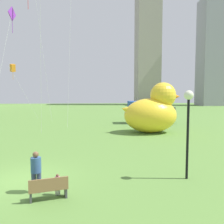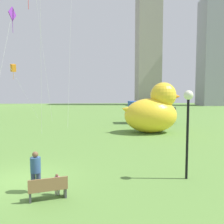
{
  "view_description": "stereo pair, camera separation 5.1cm",
  "coord_description": "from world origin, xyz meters",
  "views": [
    {
      "loc": [
        3.25,
        -11.8,
        4.25
      ],
      "look_at": [
        4.69,
        5.26,
        2.76
      ],
      "focal_mm": 39.97,
      "sensor_mm": 36.0,
      "label": 1
    },
    {
      "loc": [
        3.3,
        -11.8,
        4.25
      ],
      "look_at": [
        4.69,
        5.26,
        2.76
      ],
      "focal_mm": 39.97,
      "sensor_mm": 36.0,
      "label": 2
    }
  ],
  "objects": [
    {
      "name": "ground_plane",
      "position": [
        0.0,
        0.0,
        0.0
      ],
      "size": [
        140.0,
        140.0,
        0.0
      ],
      "primitive_type": "plane",
      "color": "#5D8A3C"
    },
    {
      "name": "park_bench",
      "position": [
        1.58,
        -2.26,
        0.47
      ],
      "size": [
        1.56,
        0.82,
        0.9
      ],
      "color": "olive",
      "rests_on": "ground"
    },
    {
      "name": "person_adult",
      "position": [
        0.95,
        -1.49,
        0.96
      ],
      "size": [
        0.43,
        0.43,
        1.74
      ],
      "color": "#38476B",
      "rests_on": "ground"
    },
    {
      "name": "person_child",
      "position": [
        1.87,
        -1.81,
        0.48
      ],
      "size": [
        0.21,
        0.21,
        0.87
      ],
      "color": "silver",
      "rests_on": "ground"
    },
    {
      "name": "giant_inflatable_duck",
      "position": [
        9.41,
        12.72,
        2.15
      ],
      "size": [
        6.1,
        3.91,
        5.06
      ],
      "color": "yellow",
      "rests_on": "ground"
    },
    {
      "name": "lamppost",
      "position": [
        7.82,
        -0.44,
        3.23
      ],
      "size": [
        0.45,
        0.45,
        4.26
      ],
      "color": "black",
      "rests_on": "ground"
    },
    {
      "name": "box_truck",
      "position": [
        10.84,
        19.98,
        1.44
      ],
      "size": [
        5.82,
        2.41,
        2.85
      ],
      "color": "#264CA5",
      "rests_on": "ground"
    },
    {
      "name": "city_skyline",
      "position": [
        -12.37,
        58.62,
        17.67
      ],
      "size": [
        82.19,
        14.64,
        39.17
      ],
      "color": "gray",
      "rests_on": "ground"
    },
    {
      "name": "kite_purple",
      "position": [
        -3.93,
        12.05,
        10.64
      ],
      "size": [
        2.46,
        3.15,
        11.78
      ],
      "color": "silver",
      "rests_on": "ground"
    },
    {
      "name": "kite_orange",
      "position": [
        -8.33,
        26.77,
        7.54
      ],
      "size": [
        3.83,
        3.9,
        8.21
      ],
      "color": "silver",
      "rests_on": "ground"
    }
  ]
}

